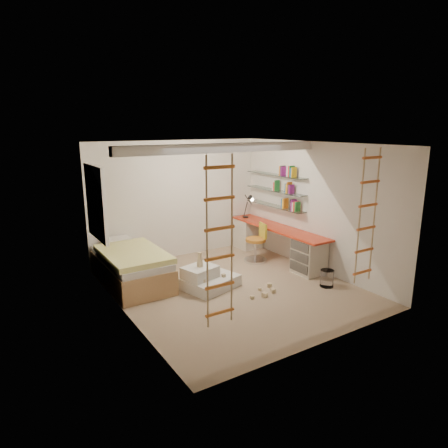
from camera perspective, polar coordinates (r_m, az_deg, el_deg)
floor at (r=7.42m, az=1.25°, el=-9.14°), size 4.50×4.50×0.00m
ceiling_beam at (r=7.09m, az=0.00°, el=10.81°), size 4.00×0.18×0.16m
window_frame at (r=7.54m, az=-17.84°, el=2.90°), size 0.06×1.15×1.35m
window_blind at (r=7.55m, az=-17.55°, el=2.93°), size 0.02×1.00×1.20m
rope_ladder_left at (r=4.83m, az=-0.62°, el=-2.75°), size 0.41×0.04×2.13m
rope_ladder_right at (r=6.61m, az=19.76°, el=0.97°), size 0.41×0.04×2.13m
waste_bin at (r=7.67m, az=14.49°, el=-7.52°), size 0.25×0.25×0.32m
desk at (r=8.90m, az=7.46°, el=-2.53°), size 0.56×2.80×0.75m
shelves at (r=8.96m, az=7.35°, el=4.77°), size 0.25×1.80×0.71m
bed at (r=7.73m, az=-13.13°, el=-5.92°), size 1.02×2.00×0.69m
task_lamp at (r=9.44m, az=3.68°, el=3.08°), size 0.14×0.36×0.57m
swivel_chair at (r=8.74m, az=4.66°, el=-3.38°), size 0.60×0.60×0.85m
play_platform at (r=7.38m, az=-2.39°, el=-7.89°), size 1.11×0.96×0.42m
toy_blocks at (r=7.22m, az=1.70°, el=-7.81°), size 1.23×1.06×0.69m
books at (r=8.94m, az=7.37°, el=5.51°), size 0.14×0.58×0.92m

